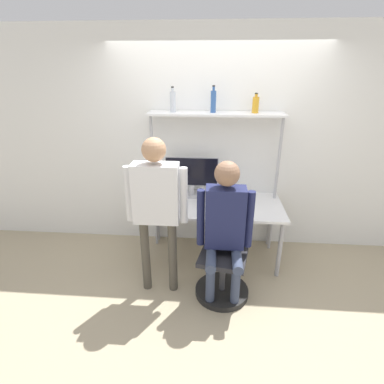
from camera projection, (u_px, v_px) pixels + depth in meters
ground_plane at (211, 276)px, 3.45m from camera, size 12.00×12.00×0.00m
wall_back at (215, 144)px, 3.71m from camera, size 8.00×0.06×2.70m
desk at (213, 209)px, 3.58m from camera, size 1.63×0.80×0.73m
shelf_unit at (215, 134)px, 3.47m from camera, size 1.55×0.32×1.76m
monitor at (192, 174)px, 3.68m from camera, size 0.65×0.23×0.50m
laptop at (219, 205)px, 3.38m from camera, size 0.31×0.23×0.23m
cell_phone at (240, 212)px, 3.34m from camera, size 0.07×0.15×0.01m
office_chair at (223, 268)px, 3.12m from camera, size 0.56×0.56×0.95m
person_seated at (225, 222)px, 2.85m from camera, size 0.55×0.48×1.46m
person_standing at (156, 199)px, 2.86m from camera, size 0.61×0.22×1.66m
bottle_clear at (173, 101)px, 3.36m from camera, size 0.06×0.06×0.28m
bottle_amber at (256, 105)px, 3.30m from camera, size 0.07×0.07×0.21m
bottle_blue at (213, 101)px, 3.33m from camera, size 0.06×0.06×0.29m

